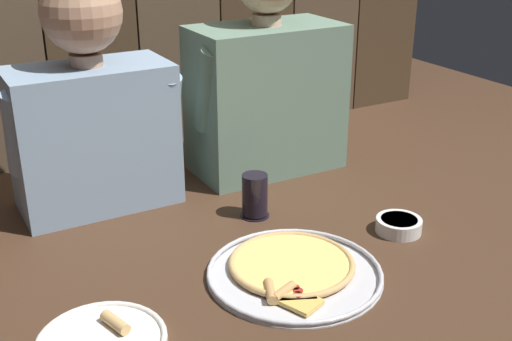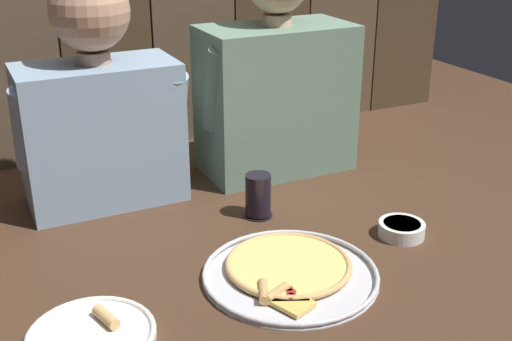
{
  "view_description": "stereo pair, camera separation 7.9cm",
  "coord_description": "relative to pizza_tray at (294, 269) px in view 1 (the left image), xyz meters",
  "views": [
    {
      "loc": [
        -0.64,
        -1.05,
        0.73
      ],
      "look_at": [
        0.0,
        0.1,
        0.18
      ],
      "focal_mm": 45.39,
      "sensor_mm": 36.0,
      "label": 1
    },
    {
      "loc": [
        -0.57,
        -1.08,
        0.73
      ],
      "look_at": [
        0.0,
        0.1,
        0.18
      ],
      "focal_mm": 45.39,
      "sensor_mm": 36.0,
      "label": 2
    }
  ],
  "objects": [
    {
      "name": "drinking_glass",
      "position": [
        0.06,
        0.28,
        0.04
      ],
      "size": [
        0.07,
        0.07,
        0.11
      ],
      "color": "black",
      "rests_on": "ground"
    },
    {
      "name": "diner_left",
      "position": [
        -0.25,
        0.54,
        0.26
      ],
      "size": [
        0.43,
        0.21,
        0.59
      ],
      "color": "#849EB7",
      "rests_on": "ground"
    },
    {
      "name": "pizza_tray",
      "position": [
        0.0,
        0.0,
        0.0
      ],
      "size": [
        0.37,
        0.37,
        0.03
      ],
      "color": "silver",
      "rests_on": "ground"
    },
    {
      "name": "diner_right",
      "position": [
        0.25,
        0.54,
        0.26
      ],
      "size": [
        0.46,
        0.23,
        0.62
      ],
      "color": "slate",
      "rests_on": "ground"
    },
    {
      "name": "dipping_bowl",
      "position": [
        0.32,
        0.04,
        0.01
      ],
      "size": [
        0.11,
        0.11,
        0.03
      ],
      "color": "white",
      "rests_on": "ground"
    },
    {
      "name": "dinner_plate",
      "position": [
        -0.43,
        -0.04,
        -0.0
      ],
      "size": [
        0.23,
        0.23,
        0.03
      ],
      "color": "white",
      "rests_on": "ground"
    },
    {
      "name": "ground_plane",
      "position": [
        -0.0,
        0.06,
        -0.01
      ],
      "size": [
        3.2,
        3.2,
        0.0
      ],
      "primitive_type": "plane",
      "color": "#422B1C"
    }
  ]
}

